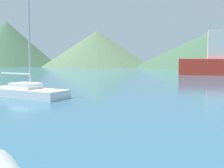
% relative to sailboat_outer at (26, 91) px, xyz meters
% --- Properties ---
extents(sailboat_outer, '(5.85, 2.91, 7.63)m').
position_rel_sailboat_outer_xyz_m(sailboat_outer, '(0.00, 0.00, 0.00)').
color(sailboat_outer, white).
rests_on(sailboat_outer, ground_plane).
extents(hill_west, '(27.39, 27.39, 12.18)m').
position_rel_sailboat_outer_xyz_m(hill_west, '(-44.45, 56.50, 5.72)').
color(hill_west, '#38563D').
rests_on(hill_west, ground_plane).
extents(hill_central, '(27.94, 27.94, 9.08)m').
position_rel_sailboat_outer_xyz_m(hill_central, '(-18.56, 58.47, 4.16)').
color(hill_central, '#4C6647').
rests_on(hill_central, ground_plane).
extents(hill_east, '(39.06, 39.06, 9.08)m').
position_rel_sailboat_outer_xyz_m(hill_east, '(10.58, 61.28, 4.17)').
color(hill_east, '#38563D').
rests_on(hill_east, ground_plane).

